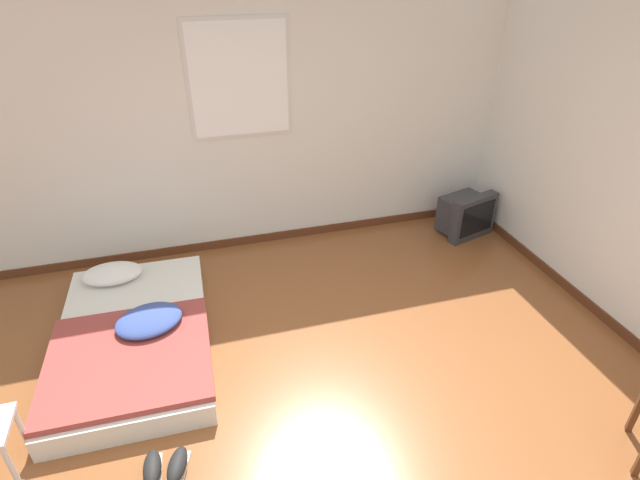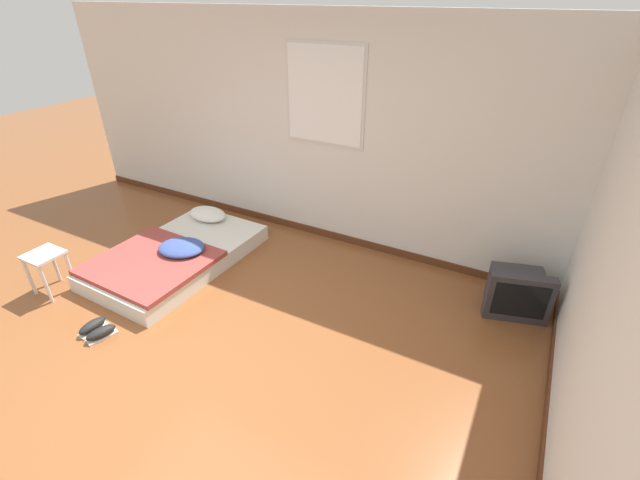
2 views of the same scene
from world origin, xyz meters
name	(u,v)px [view 1 (image 1 of 2)]	position (x,y,z in m)	size (l,w,h in m)	color
ground_plane	(325,451)	(0.00, 0.00, 0.00)	(20.00, 20.00, 0.00)	brown
wall_back	(244,127)	(0.00, 2.76, 1.29)	(7.80, 0.08, 2.60)	silver
mattress_bed	(133,335)	(-1.20, 1.36, 0.12)	(1.20, 1.95, 0.33)	silver
crt_tv	(465,214)	(2.31, 2.28, 0.23)	(0.61, 0.52, 0.49)	#333338
sneaker_pair	(165,467)	(-0.99, 0.13, 0.05)	(0.30, 0.29, 0.10)	silver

